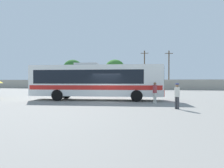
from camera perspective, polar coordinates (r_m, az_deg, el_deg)
name	(u,v)px	position (r m, az deg, el deg)	size (l,w,h in m)	color
ground_plane	(126,94)	(27.38, 4.12, -2.98)	(300.00, 300.00, 0.00)	gray
perimeter_wall	(139,84)	(43.63, 7.81, -0.14)	(80.00, 0.30, 2.17)	#9E998C
coach_bus_white_red	(95,80)	(18.94, -5.04, 1.07)	(12.69, 4.23, 3.56)	white
attendant_by_bus_door	(155,91)	(16.76, 12.38, -2.08)	(0.49, 0.49, 1.73)	silver
passenger_waiting_on_apron	(177,94)	(13.47, 18.43, -2.92)	(0.47, 0.47, 1.67)	#38383D
parked_car_leftmost_black	(84,86)	(43.32, -8.25, -0.51)	(4.26, 2.18, 1.53)	black
parked_car_second_maroon	(109,86)	(40.87, -0.96, -0.59)	(4.18, 2.01, 1.51)	maroon
utility_pole_near	(144,69)	(46.05, 9.43, 4.32)	(1.80, 0.34, 8.89)	#4C3823
utility_pole_far	(169,69)	(45.53, 16.25, 4.17)	(1.77, 0.57, 8.61)	#4C3823
roadside_tree_left	(73,68)	(54.14, -11.34, 4.68)	(5.06, 5.06, 7.62)	brown
roadside_tree_midleft	(115,68)	(50.50, 0.86, 4.77)	(4.91, 4.91, 7.38)	brown
roadside_tree_midright	(147,72)	(49.40, 10.16, 3.48)	(3.43, 3.43, 5.59)	brown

